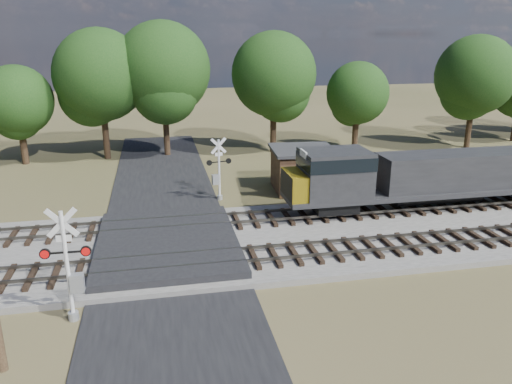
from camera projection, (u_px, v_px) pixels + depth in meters
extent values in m
plane|color=#494A27|center=(168.00, 254.00, 25.05)|extent=(160.00, 160.00, 0.00)
cube|color=gray|center=(352.00, 233.00, 27.37)|extent=(140.00, 10.00, 0.30)
cube|color=black|center=(168.00, 253.00, 25.04)|extent=(7.00, 60.00, 0.08)
cube|color=#262628|center=(168.00, 244.00, 25.42)|extent=(7.00, 9.00, 0.62)
cube|color=black|center=(212.00, 260.00, 23.45)|extent=(44.00, 2.60, 0.18)
cube|color=#504C45|center=(378.00, 249.00, 24.24)|extent=(140.00, 0.08, 0.15)
cube|color=#504C45|center=(366.00, 238.00, 25.58)|extent=(140.00, 0.08, 0.15)
cube|color=black|center=(202.00, 223.00, 28.12)|extent=(44.00, 2.60, 0.18)
cube|color=#504C45|center=(341.00, 215.00, 28.91)|extent=(140.00, 0.08, 0.15)
cube|color=#504C45|center=(333.00, 207.00, 30.25)|extent=(140.00, 0.08, 0.15)
cylinder|color=silver|center=(67.00, 267.00, 18.62)|extent=(0.16, 0.16, 4.46)
cylinder|color=#999B9E|center=(74.00, 316.00, 19.25)|extent=(0.40, 0.40, 0.33)
cube|color=silver|center=(62.00, 223.00, 18.08)|extent=(1.17, 0.08, 1.17)
cube|color=silver|center=(62.00, 223.00, 18.08)|extent=(1.17, 0.08, 1.17)
cube|color=silver|center=(64.00, 238.00, 18.27)|extent=(0.56, 0.05, 0.25)
cube|color=black|center=(66.00, 252.00, 18.44)|extent=(1.79, 0.12, 0.07)
cylinder|color=red|center=(45.00, 254.00, 18.32)|extent=(0.40, 0.12, 0.40)
cylinder|color=red|center=(86.00, 251.00, 18.56)|extent=(0.40, 0.12, 0.40)
cube|color=#999B9E|center=(77.00, 283.00, 18.87)|extent=(0.51, 0.35, 0.73)
cylinder|color=silver|center=(219.00, 170.00, 32.66)|extent=(0.14, 0.14, 4.08)
cylinder|color=#999B9E|center=(220.00, 197.00, 33.23)|extent=(0.37, 0.37, 0.31)
cube|color=silver|center=(219.00, 146.00, 32.16)|extent=(1.05, 0.26, 1.07)
cube|color=silver|center=(219.00, 146.00, 32.16)|extent=(1.05, 0.26, 1.07)
cube|color=silver|center=(219.00, 154.00, 32.33)|extent=(0.51, 0.14, 0.22)
cube|color=black|center=(219.00, 162.00, 32.49)|extent=(1.61, 0.40, 0.06)
cylinder|color=red|center=(228.00, 161.00, 32.74)|extent=(0.38, 0.18, 0.37)
cylinder|color=red|center=(209.00, 163.00, 32.23)|extent=(0.38, 0.18, 0.37)
cube|color=#999B9E|center=(216.00, 180.00, 32.74)|extent=(0.51, 0.39, 0.66)
cube|color=#42261C|center=(303.00, 170.00, 35.07)|extent=(4.24, 4.24, 2.77)
cube|color=#313133|center=(303.00, 150.00, 34.63)|extent=(4.66, 4.66, 0.20)
cylinder|color=black|center=(23.00, 140.00, 41.81)|extent=(0.56, 0.56, 4.12)
sphere|color=#173B12|center=(17.00, 100.00, 40.81)|extent=(5.77, 5.77, 5.77)
cylinder|color=black|center=(105.00, 127.00, 43.46)|extent=(0.56, 0.56, 5.57)
sphere|color=#173B12|center=(100.00, 75.00, 42.11)|extent=(7.80, 7.80, 7.80)
cylinder|color=black|center=(166.00, 123.00, 44.55)|extent=(0.56, 0.56, 5.88)
sphere|color=#173B12|center=(163.00, 69.00, 43.12)|extent=(8.23, 8.23, 8.23)
cylinder|color=black|center=(273.00, 123.00, 46.06)|extent=(0.56, 0.56, 5.45)
sphere|color=#173B12|center=(274.00, 74.00, 44.74)|extent=(7.63, 7.63, 7.63)
cylinder|color=black|center=(355.00, 128.00, 47.12)|extent=(0.56, 0.56, 4.11)
sphere|color=#173B12|center=(358.00, 93.00, 46.13)|extent=(5.76, 5.76, 5.76)
cylinder|color=black|center=(470.00, 120.00, 47.79)|extent=(0.56, 0.56, 5.29)
sphere|color=#173B12|center=(476.00, 75.00, 46.51)|extent=(7.41, 7.41, 7.41)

